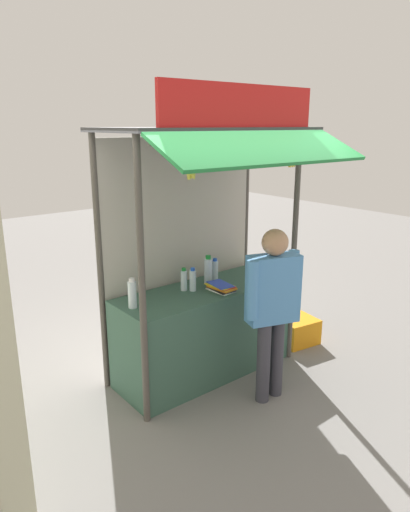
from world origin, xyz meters
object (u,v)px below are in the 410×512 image
magazine_stack_back_right (264,274)px  vendor_person (273,300)px  water_bottle_back_left (208,270)px  water_bottle_right (184,280)px  magazine_stack_mid_left (221,287)px  banana_bunch_inner_right (291,160)px  water_bottle_left (215,270)px  banana_bunch_inner_left (191,170)px  water_bottle_front_left (193,280)px  plastic_crate (296,330)px  water_bottle_far_left (132,294)px

magazine_stack_back_right → vendor_person: bearing=-131.3°
water_bottle_back_left → water_bottle_right: bearing=-177.9°
magazine_stack_mid_left → banana_bunch_inner_right: banana_bunch_inner_right is taller
water_bottle_left → banana_bunch_inner_left: banana_bunch_inner_left is taller
water_bottle_back_left → water_bottle_front_left: bearing=-163.5°
banana_bunch_inner_left → water_bottle_left: bearing=37.8°
magazine_stack_back_right → plastic_crate: (0.54, -0.04, -0.82)m
vendor_person → plastic_crate: 1.55m
water_bottle_front_left → magazine_stack_back_right: 0.90m
water_bottle_left → water_bottle_far_left: bearing=-173.7°
magazine_stack_back_right → water_bottle_left: bearing=153.3°
magazine_stack_back_right → magazine_stack_mid_left: magazine_stack_back_right is taller
water_bottle_front_left → water_bottle_back_left: water_bottle_back_left is taller
water_bottle_front_left → magazine_stack_back_right: bearing=-9.3°
water_bottle_far_left → banana_bunch_inner_right: banana_bunch_inner_right is taller
water_bottle_front_left → banana_bunch_inner_right: (0.84, -0.49, 1.17)m
water_bottle_right → banana_bunch_inner_right: size_ratio=0.95×
banana_bunch_inner_right → water_bottle_left: bearing=127.6°
water_bottle_front_left → water_bottle_left: size_ratio=0.98×
water_bottle_left → magazine_stack_mid_left: (-0.16, -0.28, -0.08)m
water_bottle_right → banana_bunch_inner_left: (-0.32, -0.55, 1.15)m
water_bottle_far_left → plastic_crate: water_bottle_far_left is taller
water_bottle_front_left → banana_bunch_inner_left: banana_bunch_inner_left is taller
water_bottle_far_left → water_bottle_back_left: (0.97, 0.09, 0.01)m
water_bottle_front_left → magazine_stack_back_right: (0.88, -0.14, -0.08)m
magazine_stack_back_right → vendor_person: 0.89m
water_bottle_right → magazine_stack_back_right: water_bottle_right is taller
magazine_stack_mid_left → vendor_person: 0.64m
water_bottle_right → magazine_stack_mid_left: size_ratio=0.78×
water_bottle_left → banana_bunch_inner_right: size_ratio=0.99×
magazine_stack_back_right → water_bottle_front_left: bearing=170.7°
banana_bunch_inner_left → banana_bunch_inner_right: bearing=0.0°
water_bottle_right → vendor_person: bearing=-67.7°
water_bottle_far_left → magazine_stack_mid_left: bearing=-10.0°
water_bottle_front_left → water_bottle_back_left: bearing=16.5°
water_bottle_front_left → water_bottle_left: bearing=15.7°
water_bottle_far_left → vendor_person: bearing=-38.6°
water_bottle_far_left → magazine_stack_mid_left: (0.92, -0.16, -0.10)m
water_bottle_far_left → banana_bunch_inner_left: banana_bunch_inner_left is taller
water_bottle_back_left → vendor_person: bearing=-87.9°
water_bottle_front_left → water_bottle_right: size_ratio=1.02×
water_bottle_front_left → plastic_crate: 1.69m
water_bottle_front_left → banana_bunch_inner_right: banana_bunch_inner_right is taller
banana_bunch_inner_right → magazine_stack_back_right: bearing=82.7°
water_bottle_back_left → vendor_person: 0.89m
water_bottle_front_left → magazine_stack_mid_left: (0.22, -0.18, -0.08)m
water_bottle_left → vendor_person: (-0.08, -0.92, -0.04)m
water_bottle_back_left → banana_bunch_inner_right: (0.57, -0.56, 1.14)m
magazine_stack_mid_left → water_bottle_front_left: bearing=141.7°
water_bottle_front_left → banana_bunch_inner_right: bearing=-30.1°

